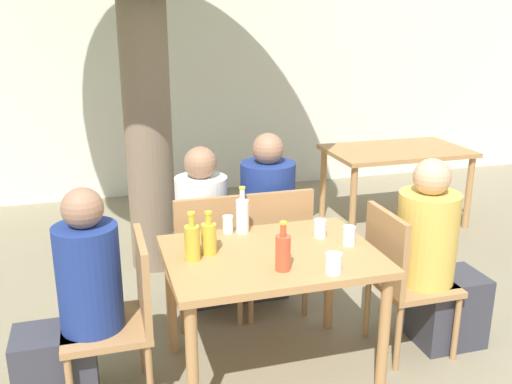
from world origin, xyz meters
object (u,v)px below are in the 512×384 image
Objects in this scene: water_bottle_3 at (242,215)px; patio_chair_2 at (207,251)px; person_seated_0 at (74,316)px; drinking_glass_0 at (228,224)px; patio_chair_1 at (401,274)px; patio_chair_0 at (123,311)px; person_seated_2 at (200,236)px; oil_cruet_2 at (192,242)px; person_seated_3 at (264,225)px; dining_table_back at (396,158)px; drinking_glass_3 at (334,263)px; soda_bottle_1 at (283,252)px; patio_chair_3 at (274,243)px; drinking_glass_2 at (320,228)px; oil_cruet_0 at (209,238)px; drinking_glass_1 at (349,236)px; person_seated_1 at (436,265)px; dining_table_front at (271,269)px.

patio_chair_2 is at bearing 115.83° from water_bottle_3.
person_seated_0 reaches higher than drinking_glass_0.
patio_chair_0 is at bearing 90.00° from patio_chair_1.
oil_cruet_2 is at bearing 77.14° from person_seated_2.
water_bottle_3 is (-0.30, -0.55, 0.29)m from person_seated_3.
person_seated_0 reaches higher than dining_table_back.
patio_chair_1 is 0.99m from water_bottle_3.
water_bottle_3 is 0.72m from drinking_glass_3.
soda_bottle_1 is (1.02, -0.22, 0.32)m from person_seated_0.
patio_chair_1 is at bearing -1.10° from oil_cruet_2.
patio_chair_3 is 0.60m from drinking_glass_2.
oil_cruet_0 is at bearing -121.83° from drinking_glass_0.
drinking_glass_0 is at bearing 148.51° from drinking_glass_1.
person_seated_1 is 11.44× the size of drinking_glass_2.
drinking_glass_3 is (0.29, -0.66, -0.06)m from water_bottle_3.
soda_bottle_1 is 2.49× the size of drinking_glass_3.
oil_cruet_0 is (-1.35, 0.08, 0.30)m from person_seated_1.
person_seated_3 is 4.40× the size of water_bottle_3.
oil_cruet_0 is 0.86× the size of water_bottle_3.
soda_bottle_1 is (0.31, -0.30, 0.01)m from oil_cruet_0.
patio_chair_0 reaches higher than drinking_glass_0.
drinking_glass_0 is at bearing 73.64° from person_seated_1.
water_bottle_3 is (-0.06, 0.55, 0.01)m from soda_bottle_1.
drinking_glass_2 is at bearing 8.43° from oil_cruet_2.
dining_table_back is at bearing -151.92° from person_seated_2.
person_seated_0 is at bearing -180.00° from dining_table_front.
patio_chair_1 is at bearing 90.00° from person_seated_1.
person_seated_1 reaches higher than patio_chair_3.
soda_bottle_1 is at bearing 74.67° from patio_chair_3.
dining_table_front is 4.07× the size of water_bottle_3.
patio_chair_0 is 1.10m from drinking_glass_3.
oil_cruet_2 reaches higher than patio_chair_0.
water_bottle_3 is at bearing 102.42° from dining_table_front.
person_seated_1 is 11.58× the size of drinking_glass_3.
person_seated_3 is at bearing 77.75° from soda_bottle_1.
person_seated_2 is 0.45m from person_seated_3.
dining_table_back is 2.50m from drinking_glass_1.
oil_cruet_2 is 0.87m from drinking_glass_1.
oil_cruet_0 is at bearing 96.27° from person_seated_0.
patio_chair_3 is at bearing 101.82° from drinking_glass_2.
person_seated_0 reaches higher than person_seated_2.
patio_chair_0 is at bearing -151.49° from drinking_glass_0.
patio_chair_1 is 0.75× the size of person_seated_1.
patio_chair_3 is (-0.57, 0.65, 0.00)m from patio_chair_1.
oil_cruet_0 is at bearing 86.01° from patio_chair_1.
patio_chair_1 is 0.77× the size of person_seated_2.
patio_chair_0 is 1.17m from drinking_glass_2.
drinking_glass_2 is at bearing 45.96° from soda_bottle_1.
patio_chair_0 is at bearing -143.15° from dining_table_back.
water_bottle_3 is at bearing -139.41° from dining_table_back.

